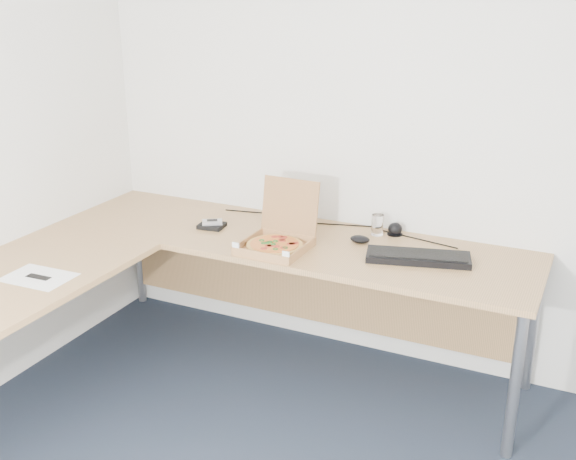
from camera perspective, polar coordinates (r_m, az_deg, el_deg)
The scene contains 11 objects.
room_shell at distance 1.99m, azimuth -4.07°, elevation -1.58°, with size 3.50×3.50×2.50m, color silver, non-canonical shape.
desk at distance 3.37m, azimuth -8.01°, elevation -2.59°, with size 2.50×2.20×0.73m.
pizza_box at distance 3.40m, azimuth -0.97°, elevation -0.96°, with size 0.31×0.36×0.31m.
drinking_glass at distance 3.61m, azimuth 7.34°, elevation 0.42°, with size 0.06×0.06×0.11m, color white.
keyboard at distance 3.33m, azimuth 10.62°, elevation -2.21°, with size 0.48×0.17×0.03m, color black.
mouse at distance 3.50m, azimuth 5.92°, elevation -0.76°, with size 0.10×0.07×0.04m, color black.
wallet at distance 3.72m, azimuth -6.27°, elevation 0.36°, with size 0.13×0.11×0.02m, color black.
phone at distance 3.71m, azimuth -6.23°, elevation 0.65°, with size 0.11×0.06×0.02m, color #B2B5BA.
paper_sheet at distance 3.29m, azimuth -19.78°, elevation -3.66°, with size 0.30×0.21×0.00m, color white.
dome_speaker at distance 3.63m, azimuth 8.78°, elevation 0.15°, with size 0.08×0.08×0.07m, color black.
cable_bundle at distance 3.75m, azimuth 3.59°, elevation 0.48°, with size 0.65×0.04×0.01m, color black, non-canonical shape.
Camera 1 is at (0.92, -1.61, 1.98)m, focal length 43.36 mm.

